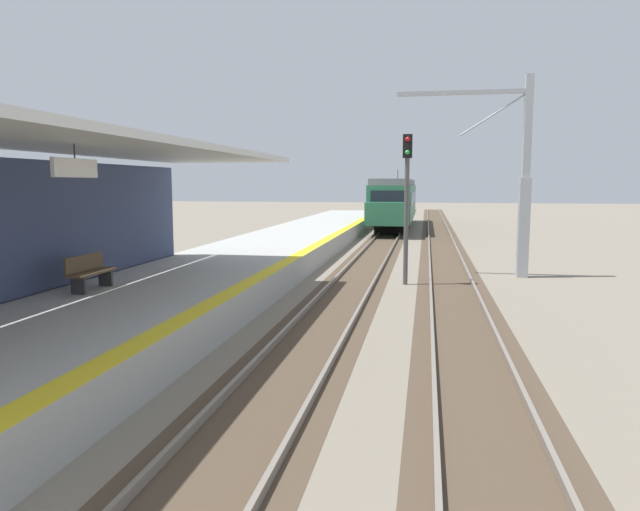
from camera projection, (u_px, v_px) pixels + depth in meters
The scene contains 7 objects.
station_platform at pixel (209, 279), 18.90m from camera, with size 5.00×80.00×0.91m.
track_pair_nearest_platform at pixel (358, 276), 22.08m from camera, with size 2.34×120.00×0.16m.
track_pair_middle at pixel (450, 279), 21.47m from camera, with size 2.34×120.00×0.16m.
approaching_train at pixel (395, 201), 46.81m from camera, with size 2.93×19.60×4.76m.
rail_signal_post at pixel (407, 193), 20.17m from camera, with size 0.32×0.34×5.20m.
catenary_pylon_far_side at pixel (517, 182), 21.82m from camera, with size 5.00×0.40×7.50m.
platform_bench at pixel (89, 271), 14.45m from camera, with size 0.45×1.60×0.88m.
Camera 1 is at (4.38, -1.72, 3.52)m, focal length 32.82 mm.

